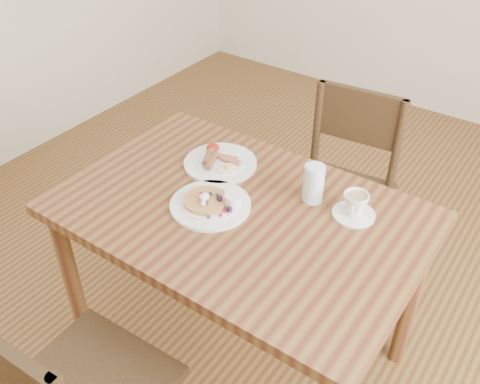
% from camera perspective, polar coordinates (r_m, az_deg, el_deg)
% --- Properties ---
extents(ground, '(5.00, 5.00, 0.00)m').
position_cam_1_polar(ground, '(2.31, 0.00, -16.46)').
color(ground, '#543318').
rests_on(ground, ground).
extents(dining_table, '(1.20, 0.80, 0.75)m').
position_cam_1_polar(dining_table, '(1.83, 0.00, -4.22)').
color(dining_table, brown).
rests_on(dining_table, ground).
extents(chair_far, '(0.46, 0.46, 0.88)m').
position_cam_1_polar(chair_far, '(2.36, 10.71, 0.89)').
color(chair_far, '#3C2A16').
rests_on(chair_far, ground).
extents(pancake_plate, '(0.27, 0.27, 0.06)m').
position_cam_1_polar(pancake_plate, '(1.77, -3.02, -1.19)').
color(pancake_plate, white).
rests_on(pancake_plate, dining_table).
extents(breakfast_plate, '(0.27, 0.27, 0.04)m').
position_cam_1_polar(breakfast_plate, '(1.98, -2.22, 3.25)').
color(breakfast_plate, white).
rests_on(breakfast_plate, dining_table).
extents(teacup_saucer, '(0.14, 0.14, 0.09)m').
position_cam_1_polar(teacup_saucer, '(1.76, 12.16, -1.47)').
color(teacup_saucer, white).
rests_on(teacup_saucer, dining_table).
extents(water_glass, '(0.07, 0.07, 0.13)m').
position_cam_1_polar(water_glass, '(1.79, 7.86, 0.92)').
color(water_glass, silver).
rests_on(water_glass, dining_table).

